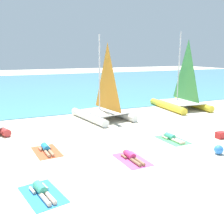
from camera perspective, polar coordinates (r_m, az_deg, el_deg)
The scene contains 14 objects.
ground_plane at distance 20.77m, azimuth -6.29°, elevation -0.27°, with size 120.00×120.00×0.00m, color beige.
ocean_water at distance 40.08m, azimuth -15.43°, elevation 5.52°, with size 120.00×40.00×0.05m, color #4C9EB7.
sailboat_yellow at distance 23.01m, azimuth 14.66°, elevation 3.01°, with size 3.41×5.02×6.27m.
sailboat_white at distance 18.78m, azimuth -1.73°, elevation 1.16°, with size 3.51×4.86×5.84m.
towel_leftmost at distance 9.44m, azimuth -14.63°, elevation -16.73°, with size 1.10×1.90×0.01m, color #338CD8.
sunbather_leftmost at distance 9.44m, azimuth -14.82°, elevation -15.89°, with size 0.68×1.56×0.30m.
towel_center_left at distance 13.09m, azimuth -13.80°, elevation -8.23°, with size 1.10×1.90×0.01m, color #EA5933.
sunbather_center_left at distance 13.10m, azimuth -13.90°, elevation -7.62°, with size 0.57×1.57×0.30m.
towel_center_right at distance 11.84m, azimuth 4.30°, elevation -10.14°, with size 1.10×1.90×0.01m, color #D84C99.
sunbather_center_right at distance 11.85m, azimuth 4.15°, elevation -9.47°, with size 0.55×1.56×0.30m.
towel_rightmost at distance 14.72m, azimuth 12.78°, elevation -5.84°, with size 1.10×1.90×0.01m, color #4CB266.
sunbather_rightmost at distance 14.73m, azimuth 12.63°, elevation -5.31°, with size 0.56×1.56×0.30m.
beach_ball at distance 13.31m, azimuth 21.87°, elevation -7.48°, with size 0.43×0.43×0.43m, color #337FE5.
cooler_box at distance 15.76m, azimuth 22.23°, elevation -4.59°, with size 0.50×0.36×0.36m, color red.
Camera 1 is at (-6.30, -9.27, 4.55)m, focal length 42.73 mm.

